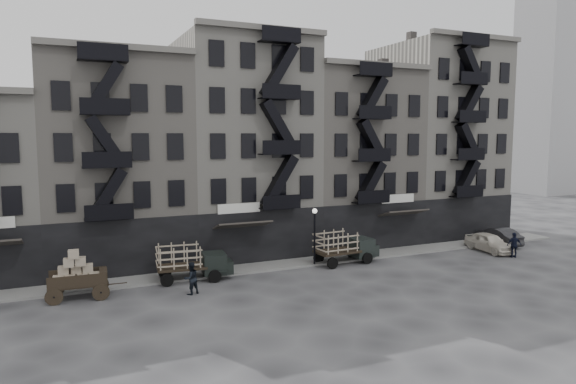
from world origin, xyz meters
name	(u,v)px	position (x,y,z in m)	size (l,w,h in m)	color
ground	(292,280)	(0.00, 0.00, 0.00)	(140.00, 140.00, 0.00)	#38383A
sidewalk	(271,266)	(0.00, 3.75, 0.07)	(55.00, 2.50, 0.15)	slate
building_midwest	(115,163)	(-10.00, 9.83, 7.50)	(10.00, 11.35, 16.20)	gray
building_center	(242,148)	(0.00, 9.82, 8.50)	(10.00, 11.35, 18.20)	#AEAAA0
building_mideast	(347,158)	(10.00, 9.83, 7.50)	(10.00, 11.35, 16.20)	gray
building_east	(436,141)	(20.00, 9.82, 9.00)	(10.00, 11.35, 19.20)	#AEAAA0
lamp_post	(315,229)	(3.00, 2.60, 2.78)	(0.36, 0.36, 4.28)	black
wagon	(75,271)	(-13.21, 1.63, 1.68)	(3.57, 2.06, 2.93)	black
stake_truck_west	(192,260)	(-6.07, 2.58, 1.40)	(5.07, 2.51, 2.45)	black
stake_truck_east	(345,245)	(5.48, 2.41, 1.42)	(5.09, 2.36, 2.49)	black
car_east	(489,242)	(18.36, 0.92, 0.77)	(1.82, 4.52, 1.54)	beige
car_far	(498,236)	(21.04, 2.60, 0.77)	(1.64, 4.70, 1.55)	black
pedestrian_mid	(191,278)	(-6.86, -0.31, 0.99)	(0.96, 0.75, 1.98)	black
policeman	(514,245)	(18.53, -1.44, 0.99)	(1.16, 0.48, 1.99)	black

